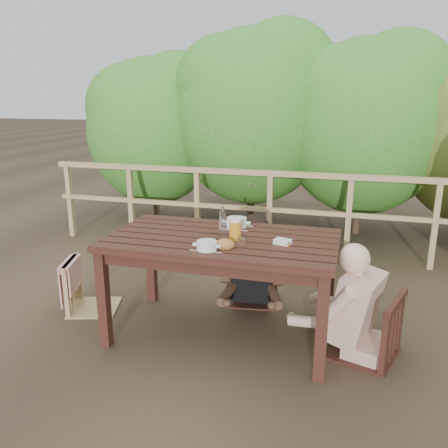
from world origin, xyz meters
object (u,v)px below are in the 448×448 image
(diner_right, at_px, (375,268))
(chair_left, at_px, (91,263))
(woman, at_px, (255,232))
(beer_glass, at_px, (235,230))
(tumbler, at_px, (241,243))
(soup_far, at_px, (236,223))
(butter_tub, at_px, (283,243))
(bottle, at_px, (222,220))
(chair_right, at_px, (368,296))
(chair_far, at_px, (254,253))
(table, at_px, (222,288))
(bread_roll, at_px, (225,245))
(soup_near, at_px, (207,246))

(diner_right, bearing_deg, chair_left, 105.27)
(woman, height_order, beer_glass, woman)
(tumbler, bearing_deg, beer_glass, 120.44)
(soup_far, height_order, butter_tub, soup_far)
(soup_far, bearing_deg, tumbler, -71.88)
(bottle, bearing_deg, butter_tub, -19.91)
(chair_right, xyz_separation_m, soup_far, (-1.05, 0.30, 0.38))
(chair_right, bearing_deg, soup_far, -87.75)
(chair_far, bearing_deg, woman, 81.50)
(table, relative_size, bread_roll, 12.25)
(diner_right, xyz_separation_m, tumbler, (-0.93, -0.16, 0.15))
(table, xyz_separation_m, chair_far, (0.10, 0.69, 0.06))
(soup_far, height_order, tumbler, soup_far)
(table, relative_size, beer_glass, 9.63)
(table, bearing_deg, soup_far, 83.41)
(bottle, relative_size, butter_tub, 1.86)
(chair_right, distance_m, tumbler, 0.98)
(butter_tub, bearing_deg, woman, 133.03)
(soup_near, bearing_deg, bread_roll, 33.04)
(woman, distance_m, soup_near, 1.05)
(soup_near, xyz_separation_m, soup_far, (0.05, 0.61, 0.01))
(chair_left, distance_m, bread_roll, 1.43)
(table, distance_m, chair_far, 0.70)
(chair_right, distance_m, soup_near, 1.20)
(chair_right, bearing_deg, bottle, -78.92)
(bottle, bearing_deg, chair_far, 75.58)
(woman, distance_m, soup_far, 0.46)
(chair_right, bearing_deg, woman, -107.63)
(soup_far, height_order, beer_glass, beer_glass)
(chair_right, height_order, soup_far, chair_right)
(soup_near, bearing_deg, butter_tub, 29.38)
(bread_roll, bearing_deg, chair_right, 13.77)
(chair_far, xyz_separation_m, bread_roll, (-0.01, -0.93, 0.38))
(bottle, xyz_separation_m, butter_tub, (0.50, -0.18, -0.08))
(table, distance_m, diner_right, 1.15)
(beer_glass, xyz_separation_m, bottle, (-0.15, 0.18, 0.02))
(beer_glass, relative_size, tumbler, 2.51)
(bread_roll, height_order, butter_tub, bread_roll)
(chair_right, distance_m, butter_tub, 0.71)
(woman, height_order, tumbler, woman)
(chair_right, xyz_separation_m, woman, (-0.98, 0.71, 0.18))
(chair_far, distance_m, soup_near, 1.08)
(chair_right, bearing_deg, bread_roll, -58.00)
(chair_far, relative_size, soup_near, 3.84)
(diner_right, bearing_deg, bread_roll, 121.61)
(soup_near, distance_m, tumbler, 0.25)
(chair_right, xyz_separation_m, bread_roll, (-0.99, -0.24, 0.37))
(chair_left, bearing_deg, diner_right, -110.04)
(beer_glass, bearing_deg, diner_right, 2.07)
(soup_near, relative_size, soup_far, 0.86)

